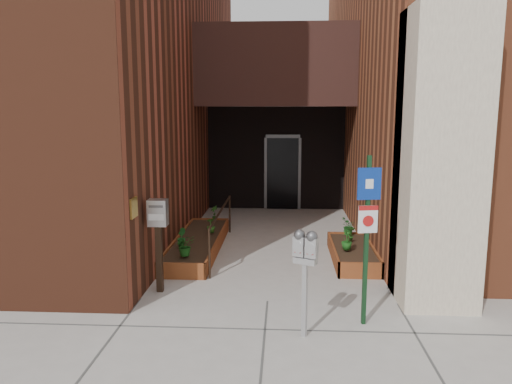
# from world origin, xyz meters

# --- Properties ---
(ground) EXTENTS (80.00, 80.00, 0.00)m
(ground) POSITION_xyz_m (0.00, 0.00, 0.00)
(ground) COLOR #9E9991
(ground) RESTS_ON ground
(architecture) EXTENTS (20.00, 14.60, 10.00)m
(architecture) POSITION_xyz_m (-0.18, 6.89, 4.98)
(architecture) COLOR #5F2D1B
(architecture) RESTS_ON ground
(planter_left) EXTENTS (0.90, 3.60, 0.30)m
(planter_left) POSITION_xyz_m (-1.55, 2.70, 0.13)
(planter_left) COLOR brown
(planter_left) RESTS_ON ground
(planter_right) EXTENTS (0.80, 2.20, 0.30)m
(planter_right) POSITION_xyz_m (1.60, 2.20, 0.13)
(planter_right) COLOR brown
(planter_right) RESTS_ON ground
(handrail) EXTENTS (0.04, 3.34, 0.90)m
(handrail) POSITION_xyz_m (-1.05, 2.65, 0.75)
(handrail) COLOR black
(handrail) RESTS_ON ground
(parking_meter) EXTENTS (0.33, 0.23, 1.44)m
(parking_meter) POSITION_xyz_m (0.52, -1.17, 1.11)
(parking_meter) COLOR #ACACAF
(parking_meter) RESTS_ON ground
(sign_post) EXTENTS (0.32, 0.10, 2.35)m
(sign_post) POSITION_xyz_m (1.36, -0.75, 1.44)
(sign_post) COLOR #133419
(sign_post) RESTS_ON ground
(payment_dropbox) EXTENTS (0.31, 0.24, 1.53)m
(payment_dropbox) POSITION_xyz_m (-1.77, 0.34, 1.10)
(payment_dropbox) COLOR black
(payment_dropbox) RESTS_ON ground
(shrub_left_a) EXTENTS (0.47, 0.47, 0.38)m
(shrub_left_a) POSITION_xyz_m (-1.54, 1.36, 0.49)
(shrub_left_a) COLOR #1C5819
(shrub_left_a) RESTS_ON planter_left
(shrub_left_b) EXTENTS (0.25, 0.25, 0.36)m
(shrub_left_b) POSITION_xyz_m (-1.74, 1.96, 0.48)
(shrub_left_b) COLOR #1B5E20
(shrub_left_b) RESTS_ON planter_left
(shrub_left_c) EXTENTS (0.22, 0.22, 0.32)m
(shrub_left_c) POSITION_xyz_m (-1.33, 3.08, 0.46)
(shrub_left_c) COLOR #285D1A
(shrub_left_c) RESTS_ON planter_left
(shrub_left_d) EXTENTS (0.27, 0.27, 0.37)m
(shrub_left_d) POSITION_xyz_m (-1.41, 4.22, 0.48)
(shrub_left_d) COLOR #225718
(shrub_left_d) RESTS_ON planter_left
(shrub_right_a) EXTENTS (0.28, 0.28, 0.36)m
(shrub_right_a) POSITION_xyz_m (1.45, 1.93, 0.48)
(shrub_right_a) COLOR #1C5919
(shrub_right_a) RESTS_ON planter_right
(shrub_right_b) EXTENTS (0.18, 0.18, 0.30)m
(shrub_right_b) POSITION_xyz_m (1.62, 2.59, 0.45)
(shrub_right_b) COLOR #215317
(shrub_right_b) RESTS_ON planter_right
(shrub_right_c) EXTENTS (0.42, 0.42, 0.35)m
(shrub_right_c) POSITION_xyz_m (1.63, 3.10, 0.48)
(shrub_right_c) COLOR #175219
(shrub_right_c) RESTS_ON planter_right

